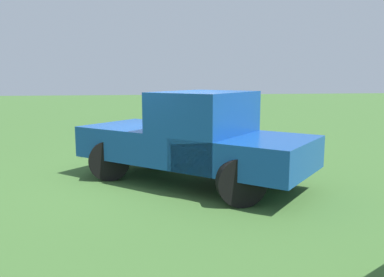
# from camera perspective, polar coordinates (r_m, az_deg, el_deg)

# --- Properties ---
(ground_plane) EXTENTS (80.00, 80.00, 0.00)m
(ground_plane) POSITION_cam_1_polar(r_m,az_deg,el_deg) (8.07, -3.69, -6.23)
(ground_plane) COLOR #3D662D
(pickup_truck) EXTENTS (4.75, 4.58, 1.84)m
(pickup_truck) POSITION_cam_1_polar(r_m,az_deg,el_deg) (7.71, 0.74, 0.36)
(pickup_truck) COLOR black
(pickup_truck) RESTS_ON ground_plane
(person_bystander) EXTENTS (0.39, 0.39, 1.64)m
(person_bystander) POSITION_cam_1_polar(r_m,az_deg,el_deg) (13.09, 8.27, 3.63)
(person_bystander) COLOR navy
(person_bystander) RESTS_ON ground_plane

